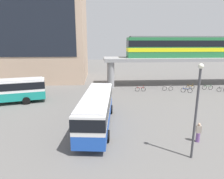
{
  "coord_description": "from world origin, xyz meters",
  "views": [
    {
      "loc": [
        0.53,
        -19.89,
        8.18
      ],
      "look_at": [
        2.12,
        4.31,
        2.2
      ],
      "focal_mm": 31.71,
      "sensor_mm": 36.0,
      "label": 1
    }
  ],
  "objects": [
    {
      "name": "bus_secondary",
      "position": [
        -12.41,
        6.21,
        1.99
      ],
      "size": [
        11.33,
        5.18,
        3.22
      ],
      "color": "teal",
      "rests_on": "ground_plane"
    },
    {
      "name": "train",
      "position": [
        16.69,
        16.62,
        7.14
      ],
      "size": [
        21.94,
        2.96,
        3.84
      ],
      "color": "#26723F",
      "rests_on": "elevated_platform"
    },
    {
      "name": "bicycle_black",
      "position": [
        20.8,
        10.49,
        0.36
      ],
      "size": [
        1.77,
        0.41,
        1.04
      ],
      "color": "black",
      "rests_on": "ground_plane"
    },
    {
      "name": "station_building",
      "position": [
        -13.97,
        24.05,
        9.91
      ],
      "size": [
        23.25,
        14.09,
        19.81
      ],
      "color": "tan",
      "rests_on": "ground_plane"
    },
    {
      "name": "bicycle_orange",
      "position": [
        16.25,
        12.5,
        0.36
      ],
      "size": [
        1.74,
        0.53,
        1.04
      ],
      "color": "black",
      "rests_on": "ground_plane"
    },
    {
      "name": "ground_plane",
      "position": [
        0.0,
        10.0,
        0.0
      ],
      "size": [
        120.0,
        120.0,
        0.0
      ],
      "primitive_type": "plane",
      "color": "#605E5B"
    },
    {
      "name": "lamp_post",
      "position": [
        7.06,
        -7.63,
        3.97
      ],
      "size": [
        0.36,
        0.36,
        6.78
      ],
      "color": "#3F3F44",
      "rests_on": "ground_plane"
    },
    {
      "name": "bicycle_silver",
      "position": [
        12.06,
        11.91,
        0.36
      ],
      "size": [
        1.79,
        0.22,
        1.04
      ],
      "color": "black",
      "rests_on": "ground_plane"
    },
    {
      "name": "elevated_platform",
      "position": [
        15.69,
        16.62,
        4.38
      ],
      "size": [
        28.49,
        5.55,
        5.17
      ],
      "color": "gray",
      "rests_on": "ground_plane"
    },
    {
      "name": "bus_main",
      "position": [
        0.24,
        -1.68,
        1.99
      ],
      "size": [
        3.68,
        11.24,
        3.22
      ],
      "color": "#1E4CB2",
      "rests_on": "ground_plane"
    },
    {
      "name": "bicycle_green",
      "position": [
        19.19,
        12.17,
        0.36
      ],
      "size": [
        1.78,
        0.29,
        1.04
      ],
      "color": "black",
      "rests_on": "ground_plane"
    },
    {
      "name": "pedestrian_walking_across",
      "position": [
        8.63,
        -5.41,
        0.78
      ],
      "size": [
        0.44,
        0.33,
        1.67
      ],
      "color": "#724C8C",
      "rests_on": "ground_plane"
    },
    {
      "name": "pedestrian_at_kerb",
      "position": [
        2.03,
        8.41,
        0.79
      ],
      "size": [
        0.47,
        0.4,
        1.69
      ],
      "color": "#724C8C",
      "rests_on": "ground_plane"
    },
    {
      "name": "bicycle_red",
      "position": [
        7.35,
        11.71,
        0.36
      ],
      "size": [
        1.79,
        0.11,
        1.04
      ],
      "color": "black",
      "rests_on": "ground_plane"
    },
    {
      "name": "bicycle_blue",
      "position": [
        14.69,
        10.43,
        0.36
      ],
      "size": [
        1.67,
        0.77,
        1.04
      ],
      "color": "black",
      "rests_on": "ground_plane"
    }
  ]
}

